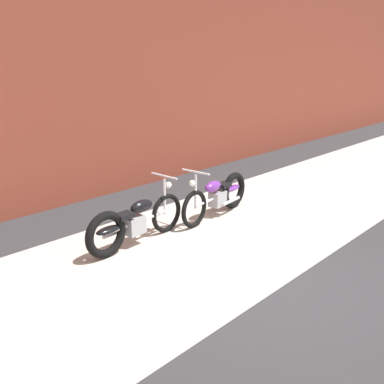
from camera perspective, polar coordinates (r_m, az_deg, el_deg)
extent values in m
plane|color=#2D2D30|center=(5.77, 11.62, -12.67)|extent=(80.00, 80.00, 0.00)
cube|color=#B2ADA3|center=(6.74, -1.01, -7.62)|extent=(36.00, 3.50, 0.01)
cube|color=brown|center=(8.89, -17.70, 16.98)|extent=(36.00, 0.50, 5.80)
torus|color=black|center=(7.26, -3.45, -2.86)|extent=(0.68, 0.12, 0.68)
torus|color=black|center=(6.45, -11.54, -5.66)|extent=(0.74, 0.18, 0.73)
cylinder|color=silver|center=(6.82, -7.26, -3.97)|extent=(1.24, 0.14, 0.06)
cube|color=#99999E|center=(6.79, -7.74, -4.47)|extent=(0.33, 0.24, 0.28)
ellipsoid|color=black|center=(6.79, -6.84, -1.91)|extent=(0.45, 0.22, 0.20)
ellipsoid|color=black|center=(6.45, -11.22, -5.05)|extent=(0.45, 0.21, 0.10)
cube|color=black|center=(6.59, -9.12, -3.18)|extent=(0.29, 0.22, 0.08)
cylinder|color=silver|center=(7.13, -3.72, -0.61)|extent=(0.05, 0.05, 0.62)
cylinder|color=silver|center=(7.03, -3.78, 2.18)|extent=(0.07, 0.58, 0.03)
sphere|color=white|center=(7.14, -3.19, 0.95)|extent=(0.11, 0.11, 0.11)
cylinder|color=silver|center=(6.79, -10.08, -5.34)|extent=(0.55, 0.10, 0.06)
torus|color=black|center=(7.44, 0.30, -2.32)|extent=(0.68, 0.16, 0.68)
torus|color=black|center=(8.45, 5.65, 0.23)|extent=(0.74, 0.22, 0.73)
cylinder|color=silver|center=(7.92, 3.15, -0.77)|extent=(1.23, 0.20, 0.06)
cube|color=#99999E|center=(8.00, 3.47, -0.90)|extent=(0.34, 0.26, 0.28)
ellipsoid|color=#6B2D93|center=(7.79, 2.85, 0.76)|extent=(0.46, 0.24, 0.20)
ellipsoid|color=#6B2D93|center=(8.39, 5.48, 0.55)|extent=(0.46, 0.23, 0.10)
cube|color=black|center=(8.09, 4.30, 0.93)|extent=(0.30, 0.23, 0.08)
cylinder|color=silver|center=(7.37, 0.50, 0.04)|extent=(0.05, 0.05, 0.62)
cylinder|color=silver|center=(7.27, 0.50, 2.74)|extent=(0.10, 0.58, 0.03)
sphere|color=white|center=(7.24, 0.02, 1.20)|extent=(0.11, 0.11, 0.11)
cylinder|color=silver|center=(8.14, 5.28, -1.21)|extent=(0.55, 0.12, 0.06)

